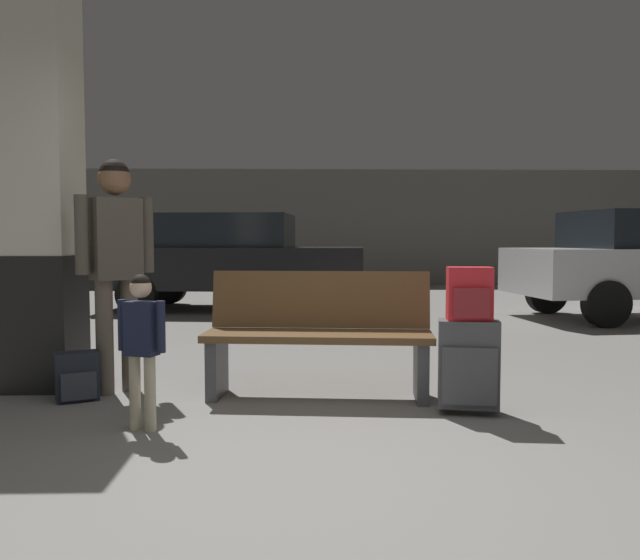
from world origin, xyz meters
TOP-DOWN VIEW (x-y plane):
  - ground_plane at (0.00, 4.00)m, footprint 18.00×18.00m
  - garage_back_wall at (0.00, 12.86)m, footprint 18.00×0.12m
  - structural_pillar at (-1.97, 1.95)m, footprint 0.57×0.57m
  - bench at (0.14, 1.60)m, footprint 1.64×0.68m
  - suitcase at (1.09, 1.09)m, footprint 0.41×0.29m
  - backpack_bright at (1.09, 1.09)m, footprint 0.30×0.22m
  - child at (-0.91, 0.78)m, footprint 0.30×0.22m
  - adult at (-1.33, 1.74)m, footprint 0.48×0.39m
  - backpack_dark_floor at (-1.54, 1.50)m, footprint 0.32×0.28m
  - parked_car_far at (-1.10, 7.35)m, footprint 4.24×2.10m

SIDE VIEW (x-z plane):
  - ground_plane at x=0.00m, z-range -0.10..0.00m
  - backpack_dark_floor at x=-1.54m, z-range 0.00..0.34m
  - suitcase at x=1.09m, z-range 0.02..0.62m
  - bench at x=0.14m, z-range 0.00..0.88m
  - child at x=-0.91m, z-range 0.11..1.02m
  - backpack_bright at x=1.09m, z-range 0.60..0.94m
  - parked_car_far at x=-1.10m, z-range 0.05..1.56m
  - adult at x=-1.33m, z-range 0.20..1.89m
  - garage_back_wall at x=0.00m, z-range 0.00..2.80m
  - structural_pillar at x=-1.97m, z-range -0.01..3.16m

